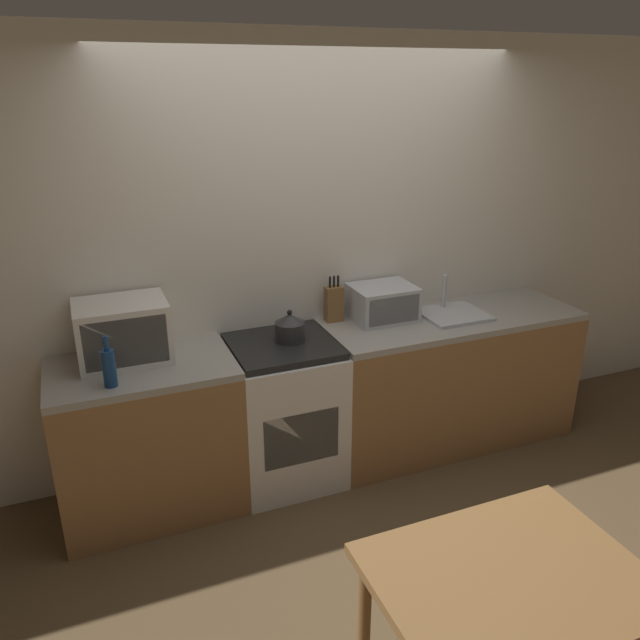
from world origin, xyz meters
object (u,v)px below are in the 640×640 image
Objects in this scene: bottle at (109,367)px; toaster_oven at (383,303)px; kettle at (290,327)px; dining_table at (508,598)px; microwave at (123,331)px; stove_range at (284,411)px.

bottle is 1.71m from toaster_oven.
dining_table is at bearing -86.23° from kettle.
toaster_oven reaches higher than dining_table.
toaster_oven is 0.42× the size of dining_table.
microwave is 0.32m from bottle.
microwave is 1.58m from toaster_oven.
microwave is 1.22× the size of toaster_oven.
kettle is at bearing -5.40° from microwave.
microwave reaches higher than stove_range.
microwave reaches higher than bottle.
bottle is 2.06m from dining_table.
bottle is at bearing -108.80° from microwave.
stove_range is 1.89m from dining_table.
stove_range is 1.07m from microwave.
stove_range is 3.33× the size of bottle.
bottle reaches higher than toaster_oven.
kettle is 0.49× the size of toaster_oven.
microwave is at bearing 71.20° from bottle.
bottle is (-0.97, -0.19, 0.56)m from stove_range.
kettle is 0.21× the size of dining_table.
stove_range is 1.88× the size of microwave.
toaster_oven is (0.66, 0.11, 0.03)m from kettle.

